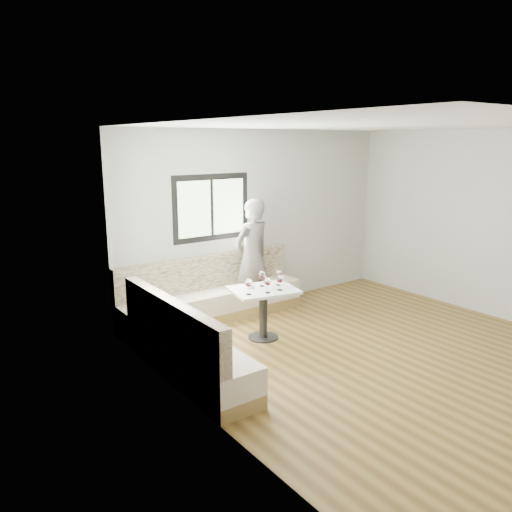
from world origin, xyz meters
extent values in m
cube|color=brown|center=(0.00, 0.00, 0.00)|extent=(5.00, 5.00, 0.01)
cube|color=white|center=(0.00, 0.00, 2.80)|extent=(5.00, 5.00, 0.01)
cube|color=#B7B7B2|center=(0.00, 2.50, 1.40)|extent=(5.00, 0.01, 2.80)
cube|color=#B7B7B2|center=(-2.50, 0.00, 1.40)|extent=(0.01, 5.00, 2.80)
cube|color=#B7B7B2|center=(2.50, 0.00, 1.40)|extent=(0.01, 5.00, 2.80)
cube|color=black|center=(-0.90, 2.49, 1.65)|extent=(1.30, 0.02, 1.00)
cube|color=black|center=(-2.49, 0.90, 1.65)|extent=(0.02, 1.30, 1.00)
cube|color=#9B7E49|center=(-1.05, 2.23, 0.08)|extent=(2.90, 0.55, 0.16)
cube|color=beige|center=(-1.05, 2.23, 0.30)|extent=(2.90, 0.55, 0.29)
cube|color=beige|center=(-1.05, 2.43, 0.70)|extent=(2.90, 0.14, 0.50)
cube|color=#9B7E49|center=(-2.23, 0.82, 0.08)|extent=(0.55, 2.25, 0.16)
cube|color=beige|center=(-2.23, 0.82, 0.30)|extent=(0.55, 2.25, 0.29)
cube|color=beige|center=(-2.43, 0.82, 0.70)|extent=(0.14, 2.25, 0.50)
cube|color=gold|center=(-2.18, 0.78, 0.51)|extent=(0.45, 0.45, 0.13)
cylinder|color=black|center=(-0.88, 1.22, 0.01)|extent=(0.41, 0.41, 0.02)
cylinder|color=black|center=(-0.88, 1.22, 0.33)|extent=(0.11, 0.11, 0.66)
cube|color=silver|center=(-0.88, 1.22, 0.68)|extent=(0.97, 0.82, 0.04)
imported|color=#5F5955|center=(-0.40, 2.15, 0.89)|extent=(0.71, 0.53, 1.78)
cylinder|color=white|center=(-0.99, 1.37, 0.72)|extent=(0.11, 0.11, 0.04)
sphere|color=black|center=(-0.97, 1.38, 0.73)|extent=(0.02, 0.02, 0.02)
sphere|color=black|center=(-1.00, 1.38, 0.73)|extent=(0.02, 0.02, 0.02)
sphere|color=black|center=(-0.99, 1.35, 0.73)|extent=(0.02, 0.02, 0.02)
cylinder|color=white|center=(-1.18, 1.13, 0.70)|extent=(0.07, 0.07, 0.01)
cylinder|color=white|center=(-1.18, 1.13, 0.75)|extent=(0.01, 0.01, 0.09)
ellipsoid|color=white|center=(-1.18, 1.13, 0.86)|extent=(0.10, 0.10, 0.12)
cylinder|color=#440305|center=(-1.18, 1.13, 0.83)|extent=(0.07, 0.07, 0.02)
cylinder|color=white|center=(-0.94, 1.04, 0.70)|extent=(0.07, 0.07, 0.01)
cylinder|color=white|center=(-0.94, 1.04, 0.75)|extent=(0.01, 0.01, 0.09)
ellipsoid|color=white|center=(-0.94, 1.04, 0.86)|extent=(0.10, 0.10, 0.12)
cylinder|color=#440305|center=(-0.94, 1.04, 0.83)|extent=(0.07, 0.07, 0.02)
cylinder|color=white|center=(-0.74, 1.04, 0.70)|extent=(0.07, 0.07, 0.01)
cylinder|color=white|center=(-0.74, 1.04, 0.75)|extent=(0.01, 0.01, 0.09)
ellipsoid|color=white|center=(-0.74, 1.04, 0.86)|extent=(0.10, 0.10, 0.12)
cylinder|color=#440305|center=(-0.74, 1.04, 0.83)|extent=(0.07, 0.07, 0.02)
cylinder|color=white|center=(-0.82, 1.33, 0.70)|extent=(0.07, 0.07, 0.01)
cylinder|color=white|center=(-0.82, 1.33, 0.75)|extent=(0.01, 0.01, 0.09)
ellipsoid|color=white|center=(-0.82, 1.33, 0.86)|extent=(0.10, 0.10, 0.12)
cylinder|color=#440305|center=(-0.82, 1.33, 0.83)|extent=(0.07, 0.07, 0.02)
cylinder|color=white|center=(-0.61, 1.24, 0.70)|extent=(0.07, 0.07, 0.01)
cylinder|color=white|center=(-0.61, 1.24, 0.75)|extent=(0.01, 0.01, 0.09)
ellipsoid|color=white|center=(-0.61, 1.24, 0.86)|extent=(0.10, 0.10, 0.12)
cylinder|color=#440305|center=(-0.61, 1.24, 0.83)|extent=(0.07, 0.07, 0.02)
camera|label=1|loc=(-4.69, -3.90, 2.62)|focal=35.00mm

